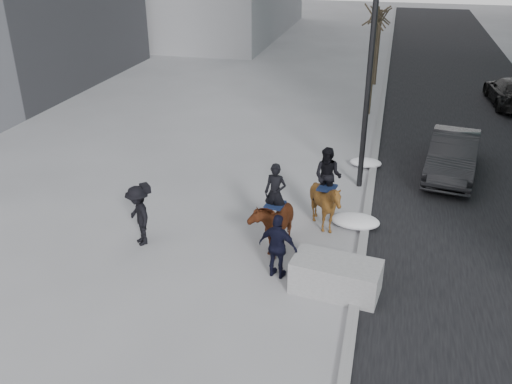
% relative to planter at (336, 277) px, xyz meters
% --- Properties ---
extents(ground, '(120.00, 120.00, 0.00)m').
position_rel_planter_xyz_m(ground, '(-2.48, 0.74, -0.42)').
color(ground, gray).
rests_on(ground, ground).
extents(road, '(8.00, 90.00, 0.01)m').
position_rel_planter_xyz_m(road, '(4.52, 10.74, -0.42)').
color(road, black).
rests_on(road, ground).
extents(curb, '(0.25, 90.00, 0.12)m').
position_rel_planter_xyz_m(curb, '(0.52, 10.74, -0.36)').
color(curb, gray).
rests_on(curb, ground).
extents(planter, '(2.23, 1.33, 0.85)m').
position_rel_planter_xyz_m(planter, '(0.00, 0.00, 0.00)').
color(planter, '#97979A').
rests_on(planter, ground).
extents(car_near, '(2.26, 4.79, 1.52)m').
position_rel_planter_xyz_m(car_near, '(3.23, 8.06, 0.34)').
color(car_near, black).
rests_on(car_near, ground).
extents(car_far, '(2.28, 4.99, 1.42)m').
position_rel_planter_xyz_m(car_far, '(6.76, 17.74, 0.29)').
color(car_far, black).
rests_on(car_far, ground).
extents(tree_near, '(1.20, 1.20, 5.49)m').
position_rel_planter_xyz_m(tree_near, '(-0.08, 14.65, 2.32)').
color(tree_near, '#372C21').
rests_on(tree_near, ground).
extents(tree_far, '(1.20, 1.20, 4.57)m').
position_rel_planter_xyz_m(tree_far, '(-0.08, 20.31, 1.86)').
color(tree_far, '#3D2F24').
rests_on(tree_far, ground).
extents(mounted_left, '(1.09, 1.97, 2.43)m').
position_rel_planter_xyz_m(mounted_left, '(-1.91, 1.67, 0.48)').
color(mounted_left, '#4D250F').
rests_on(mounted_left, ground).
extents(mounted_right, '(1.58, 1.71, 2.50)m').
position_rel_planter_xyz_m(mounted_right, '(-0.66, 3.03, 0.58)').
color(mounted_right, '#462B0E').
rests_on(mounted_right, ground).
extents(feeder, '(1.10, 0.96, 1.75)m').
position_rel_planter_xyz_m(feeder, '(-1.50, 0.29, 0.46)').
color(feeder, black).
rests_on(feeder, ground).
extents(camera_crew, '(1.25, 1.27, 1.75)m').
position_rel_planter_xyz_m(camera_crew, '(-5.58, 0.94, 0.46)').
color(camera_crew, black).
rests_on(camera_crew, ground).
extents(lamppost, '(0.25, 2.42, 9.09)m').
position_rel_planter_xyz_m(lamppost, '(0.12, 6.08, 4.57)').
color(lamppost, black).
rests_on(lamppost, ground).
extents(snow_piles, '(1.43, 8.91, 0.36)m').
position_rel_planter_xyz_m(snow_piles, '(0.22, 3.27, -0.25)').
color(snow_piles, silver).
rests_on(snow_piles, ground).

